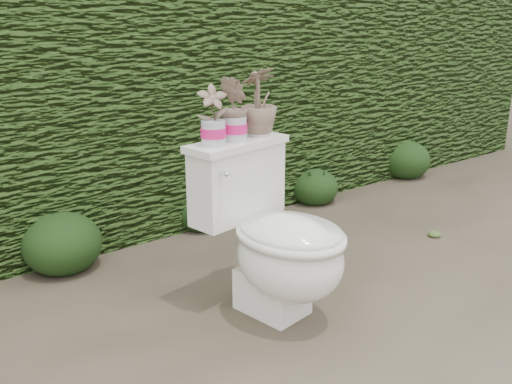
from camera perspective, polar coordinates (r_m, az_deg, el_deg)
ground at (r=2.62m, az=-0.91°, el=-12.91°), size 60.00×60.00×0.00m
hedge at (r=3.71m, az=-15.95°, el=8.81°), size 8.00×1.00×1.60m
toilet at (r=2.55m, az=2.01°, el=-4.92°), size 0.56×0.74×0.78m
potted_plant_left at (r=2.45m, az=-4.32°, el=7.47°), size 0.15×0.13×0.25m
potted_plant_center at (r=2.54m, az=-2.14°, el=8.18°), size 0.15×0.18×0.28m
potted_plant_right at (r=2.65m, az=0.30°, el=8.87°), size 0.19×0.19×0.30m
liriope_clump_2 at (r=3.23m, az=-18.87°, el=-4.43°), size 0.42×0.42×0.34m
liriope_clump_3 at (r=3.65m, az=-5.46°, el=-1.59°), size 0.32×0.32×0.26m
liriope_clump_4 at (r=4.14m, az=5.89°, el=0.84°), size 0.34×0.34×0.27m
liriope_clump_5 at (r=4.92m, az=14.70°, el=3.44°), size 0.41×0.41×0.33m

